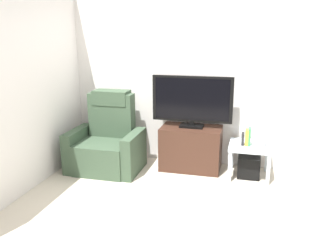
% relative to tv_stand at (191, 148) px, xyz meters
% --- Properties ---
extents(ground_plane, '(6.40, 6.40, 0.00)m').
position_rel_tv_stand_xyz_m(ground_plane, '(0.05, -0.83, -0.30)').
color(ground_plane, beige).
extents(wall_back, '(6.40, 0.06, 2.60)m').
position_rel_tv_stand_xyz_m(wall_back, '(0.05, 0.30, 1.00)').
color(wall_back, silver).
rests_on(wall_back, ground).
extents(wall_side, '(0.06, 4.48, 2.60)m').
position_rel_tv_stand_xyz_m(wall_side, '(-1.83, -0.83, 1.00)').
color(wall_side, silver).
rests_on(wall_side, ground).
extents(tv_stand, '(0.83, 0.47, 0.61)m').
position_rel_tv_stand_xyz_m(tv_stand, '(0.00, 0.00, 0.00)').
color(tv_stand, '#3D2319').
rests_on(tv_stand, ground).
extents(television, '(1.10, 0.20, 0.70)m').
position_rel_tv_stand_xyz_m(television, '(0.00, 0.02, 0.68)').
color(television, black).
rests_on(television, tv_stand).
extents(recliner_armchair, '(0.98, 0.78, 1.08)m').
position_rel_tv_stand_xyz_m(recliner_armchair, '(-1.15, -0.25, 0.07)').
color(recliner_armchair, '#384C38').
rests_on(recliner_armchair, ground).
extents(side_table, '(0.54, 0.54, 0.45)m').
position_rel_tv_stand_xyz_m(side_table, '(0.80, -0.08, 0.07)').
color(side_table, silver).
rests_on(side_table, ground).
extents(subwoofer_box, '(0.29, 0.29, 0.29)m').
position_rel_tv_stand_xyz_m(subwoofer_box, '(0.80, -0.08, -0.16)').
color(subwoofer_box, black).
rests_on(subwoofer_box, ground).
extents(book_leftmost, '(0.03, 0.11, 0.16)m').
position_rel_tv_stand_xyz_m(book_leftmost, '(0.70, -0.10, 0.22)').
color(book_leftmost, '#262626').
rests_on(book_leftmost, side_table).
extents(book_middle, '(0.04, 0.13, 0.21)m').
position_rel_tv_stand_xyz_m(book_middle, '(0.75, -0.10, 0.25)').
color(book_middle, gold).
rests_on(book_middle, side_table).
extents(book_rightmost, '(0.03, 0.13, 0.23)m').
position_rel_tv_stand_xyz_m(book_rightmost, '(0.78, -0.10, 0.26)').
color(book_rightmost, '#388C4C').
rests_on(book_rightmost, side_table).
extents(game_console, '(0.07, 0.20, 0.23)m').
position_rel_tv_stand_xyz_m(game_console, '(0.95, -0.07, 0.25)').
color(game_console, white).
rests_on(game_console, side_table).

